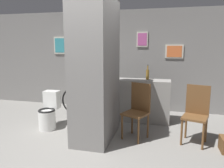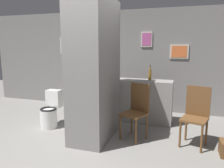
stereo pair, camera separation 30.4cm
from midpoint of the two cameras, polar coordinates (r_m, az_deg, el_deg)
name	(u,v)px [view 1 (the left image)]	position (r m, az deg, el deg)	size (l,w,h in m)	color
ground_plane	(80,150)	(3.78, -10.78, -16.72)	(14.00, 14.00, 0.00)	gray
wall_back	(116,60)	(5.89, -0.47, 6.20)	(8.00, 0.09, 2.60)	gray
pillar_center	(96,68)	(3.90, -6.53, 4.19)	(0.65, 1.16, 2.60)	gray
counter_shelf	(138,100)	(4.97, 4.97, -4.26)	(1.42, 0.44, 0.95)	gray
toilet	(49,113)	(4.77, -18.01, -7.19)	(0.34, 0.50, 0.75)	white
chair_near_pillar	(138,108)	(4.04, 4.57, -6.40)	(0.52, 0.52, 1.01)	brown
chair_by_doorway	(196,112)	(4.04, 19.10, -6.91)	(0.49, 0.49, 1.01)	brown
bicycle	(95,101)	(5.34, -6.03, -4.58)	(1.76, 0.42, 0.73)	black
bottle_tall	(148,74)	(4.89, 7.52, 2.59)	(0.07, 0.07, 0.34)	olive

